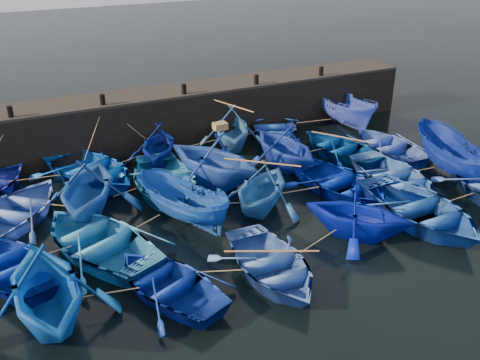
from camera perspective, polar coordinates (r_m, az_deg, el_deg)
name	(u,v)px	position (r m, az deg, el deg)	size (l,w,h in m)	color
ground	(277,231)	(19.86, 4.00, -5.48)	(120.00, 120.00, 0.00)	black
quay_wall	(179,115)	(28.07, -6.48, 6.93)	(26.00, 2.50, 2.50)	black
quay_top	(178,90)	(27.67, -6.62, 9.49)	(26.00, 2.50, 0.12)	black
bollard_0	(10,112)	(25.38, -23.31, 6.72)	(0.24, 0.24, 0.50)	black
bollard_1	(103,99)	(25.78, -14.46, 8.32)	(0.24, 0.24, 0.50)	black
bollard_2	(184,89)	(26.77, -6.00, 9.64)	(0.24, 0.24, 0.50)	black
bollard_3	(256,79)	(28.30, 1.76, 10.67)	(0.24, 0.24, 0.50)	black
bollard_4	(321,71)	(30.28, 8.65, 11.42)	(0.24, 0.24, 0.50)	black
boat_1	(90,170)	(24.13, -15.73, 1.05)	(3.91, 5.46, 1.13)	blue
boat_2	(159,144)	(25.20, -8.69, 3.82)	(3.15, 3.66, 1.93)	navy
boat_3	(232,127)	(26.64, -0.91, 5.68)	(3.59, 4.17, 2.19)	#3069B5
boat_4	(274,127)	(28.33, 3.65, 5.63)	(3.52, 4.92, 1.02)	#183BA7
boat_5	(345,110)	(30.18, 11.19, 7.36)	(1.84, 4.89, 1.89)	blue
boat_6	(18,209)	(21.90, -22.64, -2.91)	(3.45, 4.83, 1.00)	blue
boat_7	(88,186)	(21.19, -15.92, -0.64)	(3.94, 4.57, 2.40)	#15489A
boat_8	(164,181)	(22.43, -8.09, -0.14)	(3.91, 5.46, 1.13)	#257BCD
boat_9	(214,158)	(22.72, -2.77, 2.36)	(4.09, 4.75, 2.50)	#193F9B
boat_10	(285,145)	(24.43, 4.82, 3.73)	(3.69, 4.28, 2.25)	#112C99
boat_11	(340,147)	(26.33, 10.61, 3.51)	(3.28, 4.58, 0.95)	navy
boat_12	(388,145)	(27.08, 15.50, 3.64)	(3.28, 4.58, 0.95)	blue
boat_13	(12,265)	(18.71, -23.15, -8.36)	(3.06, 4.28, 0.89)	#032093
boat_14	(98,240)	(18.90, -14.87, -6.18)	(3.86, 5.40, 1.12)	blue
boat_15	(182,203)	(20.08, -6.18, -2.47)	(1.62, 4.30, 1.66)	#0D3D92
boat_16	(262,187)	(20.72, 2.32, -0.77)	(3.36, 3.89, 2.05)	#1F5BA4
boat_17	(341,183)	(22.59, 10.73, -0.33)	(3.45, 4.83, 1.00)	#001BA1
boat_18	(394,176)	(23.68, 16.13, 0.37)	(3.56, 4.97, 1.03)	blue
boat_19	(451,156)	(25.45, 21.55, 2.45)	(1.87, 4.95, 1.92)	navy
boat_20	(44,287)	(16.01, -20.14, -10.66)	(3.98, 4.62, 2.43)	blue
boat_21	(168,283)	(16.65, -7.66, -10.80)	(3.06, 4.28, 0.89)	navy
boat_22	(271,264)	(17.25, 3.35, -8.98)	(3.26, 4.56, 0.95)	#2F55AE
boat_23	(358,213)	(19.41, 12.50, -3.47)	(3.28, 3.80, 2.00)	#00109F
boat_24	(420,209)	(21.20, 18.67, -2.94)	(3.99, 5.58, 1.16)	#164496
wooden_crate	(220,126)	(22.31, -2.13, 5.77)	(0.56, 0.44, 0.28)	olive
mooring_ropes	(216,160)	(23.39, -2.62, 2.09)	(18.41, 12.09, 2.10)	tan
loose_oars	(278,155)	(22.24, 4.04, 2.67)	(9.95, 12.50, 1.31)	#99724C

